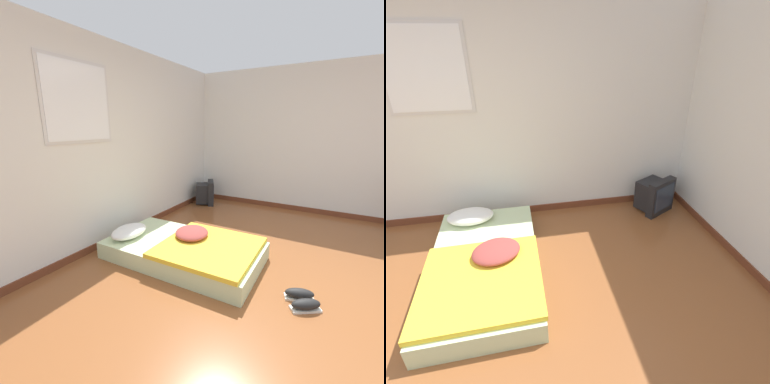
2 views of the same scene
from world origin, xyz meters
The scene contains 6 objects.
ground_plane centered at (0.00, 0.00, 0.00)m, with size 20.00×20.00×0.00m, color brown.
wall_back centered at (0.00, 2.50, 1.29)m, with size 8.23×0.08×2.60m.
wall_right centered at (2.94, 0.00, 1.29)m, with size 0.08×7.33×2.60m.
mattress_bed centered at (0.27, 1.35, 0.13)m, with size 1.06×1.84×0.35m.
crt_tv centered at (2.44, 2.18, 0.23)m, with size 0.52×0.50×0.48m.
sneaker_pair centered at (0.11, -0.02, 0.05)m, with size 0.35×0.35×0.10m.
Camera 1 is at (-2.12, -0.16, 1.57)m, focal length 24.00 mm.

